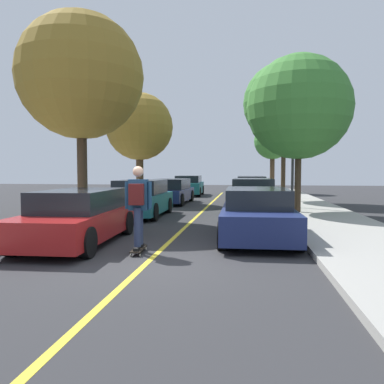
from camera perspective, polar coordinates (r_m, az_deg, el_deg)
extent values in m
plane|color=#2D2D30|center=(7.67, -6.39, -10.14)|extent=(80.00, 80.00, 0.00)
cube|color=gold|center=(11.52, -1.41, -5.62)|extent=(0.12, 39.20, 0.01)
cube|color=maroon|center=(9.69, -16.67, -4.53)|extent=(1.89, 4.38, 0.61)
cube|color=black|center=(9.86, -16.18, -1.14)|extent=(1.63, 2.81, 0.50)
cylinder|color=black|center=(8.08, -15.34, -7.24)|extent=(0.24, 0.65, 0.64)
cylinder|color=black|center=(8.80, -25.31, -6.58)|extent=(0.24, 0.65, 0.64)
cylinder|color=black|center=(10.82, -9.65, -4.54)|extent=(0.24, 0.65, 0.64)
cylinder|color=black|center=(11.37, -17.58, -4.27)|extent=(0.24, 0.65, 0.64)
cube|color=#196066|center=(14.90, -7.70, -1.62)|extent=(1.83, 4.03, 0.69)
cube|color=black|center=(15.01, -7.56, 0.76)|extent=(1.61, 2.49, 0.54)
cylinder|color=black|center=(13.45, -5.70, -3.00)|extent=(0.23, 0.64, 0.64)
cylinder|color=black|center=(13.93, -12.45, -2.84)|extent=(0.23, 0.64, 0.64)
cylinder|color=black|center=(16.00, -3.55, -2.00)|extent=(0.23, 0.64, 0.64)
cylinder|color=black|center=(16.41, -9.33, -1.91)|extent=(0.23, 0.64, 0.64)
cube|color=navy|center=(20.66, -3.24, -0.37)|extent=(1.97, 4.58, 0.61)
cube|color=black|center=(20.85, -3.12, 1.23)|extent=(1.71, 2.85, 0.54)
cylinder|color=black|center=(18.96, -1.65, -1.18)|extent=(0.23, 0.64, 0.64)
cylinder|color=black|center=(19.37, -6.79, -1.11)|extent=(0.23, 0.64, 0.64)
cylinder|color=black|center=(22.05, -0.12, -0.57)|extent=(0.23, 0.64, 0.64)
cylinder|color=black|center=(22.40, -4.59, -0.52)|extent=(0.23, 0.64, 0.64)
cube|color=#196066|center=(27.29, -0.48, 0.65)|extent=(1.99, 4.17, 0.75)
cube|color=black|center=(27.29, -0.48, 1.95)|extent=(1.72, 2.83, 0.48)
cylinder|color=black|center=(25.88, 1.07, -0.01)|extent=(0.24, 0.65, 0.64)
cylinder|color=black|center=(26.08, -2.69, 0.01)|extent=(0.24, 0.65, 0.64)
cylinder|color=black|center=(28.57, 1.53, 0.29)|extent=(0.24, 0.65, 0.64)
cylinder|color=black|center=(28.75, -1.88, 0.31)|extent=(0.24, 0.65, 0.64)
cube|color=navy|center=(10.17, 9.63, -3.99)|extent=(1.85, 4.64, 0.65)
cube|color=black|center=(10.17, 9.65, -0.80)|extent=(1.60, 2.63, 0.47)
cylinder|color=black|center=(11.78, 5.25, -3.88)|extent=(0.23, 0.64, 0.64)
cylinder|color=black|center=(11.84, 13.27, -3.91)|extent=(0.23, 0.64, 0.64)
cylinder|color=black|center=(8.60, 4.58, -6.50)|extent=(0.23, 0.64, 0.64)
cylinder|color=black|center=(8.69, 15.58, -6.51)|extent=(0.23, 0.64, 0.64)
cube|color=#1E5B33|center=(16.24, 9.03, -1.22)|extent=(1.87, 4.10, 0.70)
cube|color=black|center=(16.26, 9.05, 1.01)|extent=(1.64, 2.73, 0.56)
cylinder|color=black|center=(17.60, 6.17, -1.54)|extent=(0.22, 0.64, 0.64)
cylinder|color=black|center=(17.62, 11.78, -1.58)|extent=(0.22, 0.64, 0.64)
cylinder|color=black|center=(14.93, 5.76, -2.38)|extent=(0.22, 0.64, 0.64)
cylinder|color=black|center=(14.95, 12.38, -2.44)|extent=(0.22, 0.64, 0.64)
cube|color=#BCAD89|center=(22.93, 8.74, 0.06)|extent=(1.91, 4.57, 0.70)
cube|color=black|center=(22.97, 8.74, 1.63)|extent=(1.65, 3.02, 0.56)
cylinder|color=black|center=(24.48, 6.64, -0.22)|extent=(0.24, 0.65, 0.64)
cylinder|color=black|center=(24.54, 10.52, -0.24)|extent=(0.24, 0.65, 0.64)
cylinder|color=black|center=(21.37, 6.68, -0.71)|extent=(0.24, 0.65, 0.64)
cylinder|color=black|center=(21.44, 11.12, -0.74)|extent=(0.24, 0.65, 0.64)
cylinder|color=#3D2D1E|center=(14.18, -16.01, 4.03)|extent=(0.35, 0.35, 3.73)
sphere|color=olive|center=(14.56, -16.20, 16.21)|extent=(4.39, 4.39, 4.39)
cylinder|color=#4C3823|center=(21.21, -7.77, 2.81)|extent=(0.40, 0.40, 2.99)
sphere|color=olive|center=(21.34, -7.82, 9.61)|extent=(3.65, 3.65, 3.65)
cylinder|color=#3D2D1E|center=(15.68, 15.47, 2.60)|extent=(0.25, 0.25, 2.99)
sphere|color=#3D7F33|center=(15.87, 15.61, 12.05)|extent=(4.07, 4.07, 4.07)
cylinder|color=#3D2D1E|center=(21.67, 13.42, 3.96)|extent=(0.24, 0.24, 3.90)
sphere|color=#3D7F33|center=(21.98, 13.53, 12.73)|extent=(4.43, 4.43, 4.43)
cylinder|color=#4C3823|center=(30.58, 11.83, 2.92)|extent=(0.36, 0.36, 3.04)
sphere|color=#3D7F33|center=(30.67, 11.89, 7.45)|extent=(2.86, 2.86, 2.86)
cylinder|color=#38383D|center=(17.62, 14.78, 7.33)|extent=(0.12, 0.12, 5.86)
cube|color=#EAE5C6|center=(18.10, 14.92, 17.00)|extent=(0.36, 0.24, 0.20)
cube|color=black|center=(8.40, -7.92, -8.35)|extent=(0.28, 0.85, 0.02)
cylinder|color=beige|center=(8.76, -8.08, -8.30)|extent=(0.03, 0.06, 0.06)
cylinder|color=beige|center=(8.72, -6.84, -8.34)|extent=(0.03, 0.06, 0.06)
cylinder|color=beige|center=(8.11, -9.07, -9.24)|extent=(0.03, 0.06, 0.06)
cylinder|color=beige|center=(8.07, -7.74, -9.29)|extent=(0.03, 0.06, 0.06)
cube|color=#99999E|center=(8.73, -7.47, -8.06)|extent=(0.10, 0.05, 0.02)
cube|color=#99999E|center=(8.08, -8.41, -8.99)|extent=(0.10, 0.05, 0.02)
cube|color=black|center=(8.60, -7.62, -7.78)|extent=(0.12, 0.27, 0.06)
cube|color=black|center=(8.18, -8.24, -8.36)|extent=(0.12, 0.27, 0.06)
cylinder|color=#283351|center=(8.43, -7.78, -4.97)|extent=(0.16, 0.16, 0.82)
cylinder|color=#283351|center=(8.20, -8.12, -5.21)|extent=(0.16, 0.16, 0.82)
cube|color=navy|center=(8.25, -7.98, -0.41)|extent=(0.42, 0.25, 0.66)
sphere|color=tan|center=(8.23, -8.01, 3.03)|extent=(0.23, 0.23, 0.23)
cylinder|color=navy|center=(8.30, -9.64, -0.47)|extent=(0.10, 0.10, 0.58)
cylinder|color=navy|center=(8.20, -6.31, -0.49)|extent=(0.10, 0.10, 0.58)
cube|color=#4C1414|center=(8.05, -8.27, -0.35)|extent=(0.31, 0.20, 0.44)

